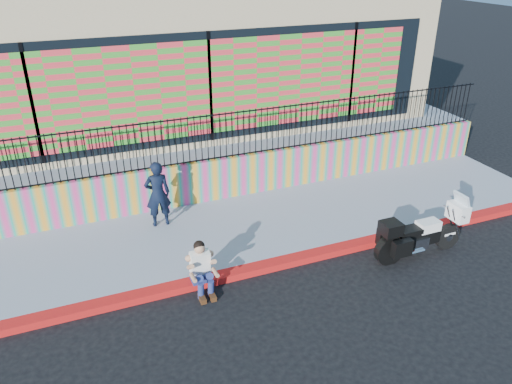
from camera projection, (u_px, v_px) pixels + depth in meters
ground at (274, 267)px, 10.54m from camera, size 90.00×90.00×0.00m
red_curb at (274, 265)px, 10.51m from camera, size 16.00×0.30×0.15m
sidewalk at (246, 228)px, 11.88m from camera, size 16.00×3.00×0.15m
mural_wall at (224, 178)px, 12.93m from camera, size 16.00×0.20×1.10m
metal_fence at (222, 136)px, 12.42m from camera, size 15.80×0.04×1.20m
elevated_platform at (176, 122)px, 17.19m from camera, size 16.00×10.00×1.25m
storefront_building at (172, 46)px, 15.85m from camera, size 14.00×8.06×4.00m
police_motorcycle at (419, 234)px, 10.70m from camera, size 2.15×0.71×1.34m
police_officer at (158, 194)px, 11.52m from camera, size 0.60×0.41×1.61m
seated_man at (202, 273)px, 9.60m from camera, size 0.54×0.71×1.06m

